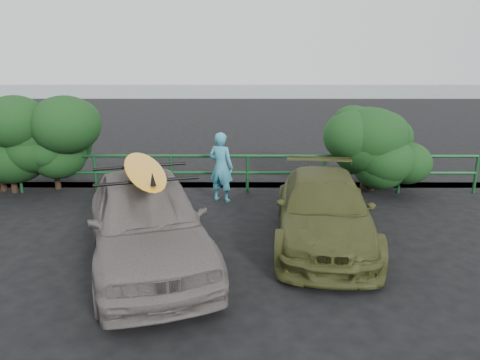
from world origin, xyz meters
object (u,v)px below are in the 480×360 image
object	(u,v)px
sedan	(147,219)
olive_vehicle	(323,209)
man	(221,167)
surfboard	(144,169)
guardrail	(209,174)

from	to	relation	value
sedan	olive_vehicle	xyz separation A→B (m)	(3.15, 0.98, -0.14)
sedan	olive_vehicle	distance (m)	3.30
olive_vehicle	man	xyz separation A→B (m)	(-2.06, 2.50, 0.24)
olive_vehicle	surfboard	distance (m)	3.45
guardrail	surfboard	xyz separation A→B (m)	(-0.74, -4.16, 1.12)
olive_vehicle	man	distance (m)	3.25
sedan	man	bearing A→B (deg)	54.05
sedan	olive_vehicle	world-z (taller)	sedan
sedan	man	xyz separation A→B (m)	(1.09, 3.48, 0.09)
sedan	olive_vehicle	bearing A→B (deg)	-1.26
surfboard	olive_vehicle	bearing A→B (deg)	-1.26
man	surfboard	distance (m)	3.73
guardrail	olive_vehicle	bearing A→B (deg)	-52.88
guardrail	surfboard	distance (m)	4.37
sedan	surfboard	size ratio (longest dim) A/B	1.57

